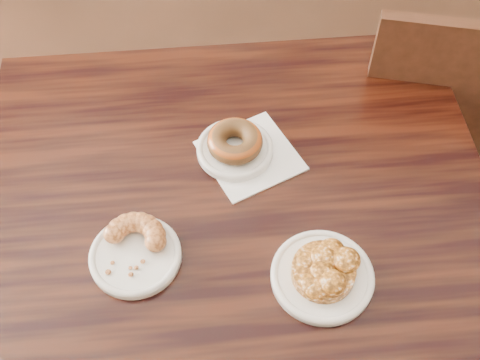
% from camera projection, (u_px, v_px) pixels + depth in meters
% --- Properties ---
extents(floor, '(5.00, 5.00, 0.00)m').
position_uv_depth(floor, '(235.00, 305.00, 1.76)').
color(floor, black).
rests_on(floor, ground).
extents(cafe_table, '(1.17, 1.17, 0.75)m').
position_uv_depth(cafe_table, '(239.00, 314.00, 1.34)').
color(cafe_table, black).
rests_on(cafe_table, floor).
extents(chair_far, '(0.46, 0.46, 0.90)m').
position_uv_depth(chair_far, '(429.00, 116.00, 1.59)').
color(chair_far, black).
rests_on(chair_far, floor).
extents(napkin, '(0.23, 0.23, 0.00)m').
position_uv_depth(napkin, '(250.00, 156.00, 1.12)').
color(napkin, white).
rests_on(napkin, cafe_table).
extents(plate_donut, '(0.14, 0.14, 0.01)m').
position_uv_depth(plate_donut, '(235.00, 149.00, 1.12)').
color(plate_donut, white).
rests_on(plate_donut, napkin).
extents(plate_cruller, '(0.15, 0.15, 0.01)m').
position_uv_depth(plate_cruller, '(135.00, 256.00, 1.00)').
color(plate_cruller, silver).
rests_on(plate_cruller, cafe_table).
extents(plate_fritter, '(0.17, 0.17, 0.01)m').
position_uv_depth(plate_fritter, '(322.00, 276.00, 0.98)').
color(plate_fritter, white).
rests_on(plate_fritter, cafe_table).
extents(glazed_donut, '(0.10, 0.10, 0.04)m').
position_uv_depth(glazed_donut, '(235.00, 141.00, 1.10)').
color(glazed_donut, brown).
rests_on(glazed_donut, plate_donut).
extents(apple_fritter, '(0.14, 0.14, 0.03)m').
position_uv_depth(apple_fritter, '(324.00, 270.00, 0.96)').
color(apple_fritter, '#402006').
rests_on(apple_fritter, plate_fritter).
extents(cruller_fragment, '(0.12, 0.12, 0.03)m').
position_uv_depth(cruller_fragment, '(133.00, 250.00, 0.98)').
color(cruller_fragment, brown).
rests_on(cruller_fragment, plate_cruller).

